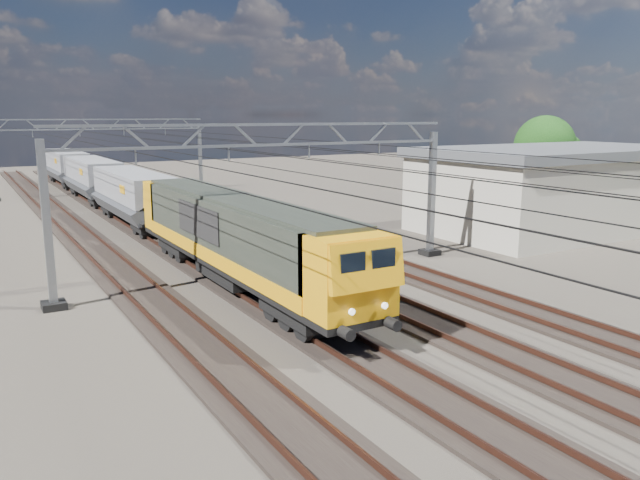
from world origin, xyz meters
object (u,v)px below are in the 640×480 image
catenary_gantry_mid (271,195)px  locomotive (235,235)px  tree_far (549,148)px  hopper_wagon_lead (134,194)px  hopper_wagon_third (66,165)px  hopper_wagon_mid (92,176)px  industrial_shed (558,188)px  catenary_gantry_far (104,153)px

catenary_gantry_mid → locomotive: 2.60m
catenary_gantry_mid → tree_far: size_ratio=2.67×
hopper_wagon_lead → hopper_wagon_third: size_ratio=1.00×
hopper_wagon_mid → tree_far: size_ratio=1.75×
hopper_wagon_mid → tree_far: tree_far is taller
hopper_wagon_lead → hopper_wagon_mid: bearing=90.0°
catenary_gantry_mid → industrial_shed: 22.12m
hopper_wagon_lead → locomotive: bearing=-90.0°
hopper_wagon_mid → industrial_shed: industrial_shed is taller
hopper_wagon_lead → industrial_shed: (24.00, -15.18, 0.49)m
catenary_gantry_mid → locomotive: bearing=-165.7°
locomotive → hopper_wagon_lead: locomotive is taller
locomotive → hopper_wagon_third: 46.10m
catenary_gantry_far → industrial_shed: catenary_gantry_far is taller
industrial_shed → tree_far: (8.32, 7.79, 2.02)m
catenary_gantry_far → hopper_wagon_third: catenary_gantry_far is taller
locomotive → hopper_wagon_mid: size_ratio=1.62×
industrial_shed → tree_far: bearing=43.1°
hopper_wagon_third → tree_far: 48.29m
catenary_gantry_far → locomotive: (-2.00, -36.51, -1.58)m
catenary_gantry_mid → hopper_wagon_mid: 31.49m
catenary_gantry_mid → catenary_gantry_far: 36.00m
locomotive → industrial_shed: industrial_shed is taller
catenary_gantry_far → locomotive: bearing=-93.1°
hopper_wagon_mid → hopper_wagon_third: 14.20m
catenary_gantry_far → tree_far: 40.09m
hopper_wagon_lead → industrial_shed: industrial_shed is taller
hopper_wagon_third → hopper_wagon_lead: bearing=-90.0°
hopper_wagon_third → tree_far: (32.32, -35.80, 2.51)m
catenary_gantry_mid → hopper_wagon_third: (-2.00, 45.58, -1.67)m
catenary_gantry_mid → hopper_wagon_third: bearing=92.5°
catenary_gantry_far → locomotive: 36.60m
hopper_wagon_lead → industrial_shed: size_ratio=0.70×
locomotive → tree_far: tree_far is taller
catenary_gantry_far → hopper_wagon_lead: (-2.00, -18.82, -1.67)m
hopper_wagon_third → hopper_wagon_mid: bearing=-90.0°
catenary_gantry_mid → industrial_shed: (22.00, 2.00, -1.18)m
hopper_wagon_third → tree_far: bearing=-47.9°
hopper_wagon_mid → locomotive: bearing=-90.0°
hopper_wagon_lead → tree_far: 33.25m
hopper_wagon_mid → hopper_wagon_third: (0.00, 14.20, 0.00)m
catenary_gantry_far → industrial_shed: (22.00, -34.00, -1.18)m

